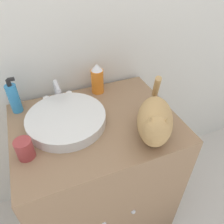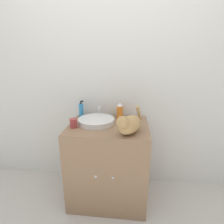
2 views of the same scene
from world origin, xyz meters
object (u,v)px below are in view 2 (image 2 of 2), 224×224
Objects in this scene: cat at (129,124)px; soap_bottle at (81,110)px; spray_bottle at (120,111)px; cup at (73,123)px.

cat reaches higher than soap_bottle.
cup is (-0.41, -0.33, -0.04)m from spray_bottle.
soap_bottle is 0.42m from spray_bottle.
soap_bottle is at bearing -178.56° from spray_bottle.
cup is at bearing -69.45° from cat.
soap_bottle is 2.18× the size of cup.
spray_bottle is (-0.11, 0.42, -0.01)m from cat.
spray_bottle is at bearing -135.24° from cat.
soap_bottle is 0.32m from cup.
cat is 4.12× the size of cup.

